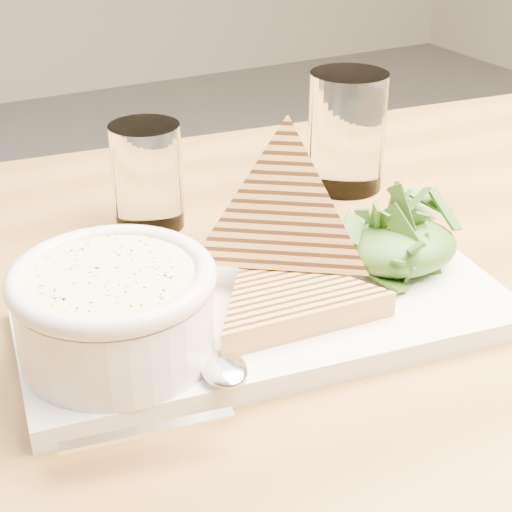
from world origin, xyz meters
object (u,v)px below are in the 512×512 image
platter (269,316)px  table_top (392,324)px  glass_far (346,131)px  soup_bowl (116,320)px  glass_near (147,176)px

platter → table_top: bearing=-9.8°
glass_far → soup_bowl: bearing=-147.8°
soup_bowl → table_top: bearing=-4.0°
platter → soup_bowl: size_ratio=2.80×
table_top → platter: (-0.10, 0.02, 0.03)m
platter → glass_far: glass_far is taller
glass_near → soup_bowl: bearing=-116.3°
glass_near → platter: bearing=-85.8°
platter → glass_far: (0.20, 0.20, 0.05)m
glass_near → glass_far: glass_far is taller
table_top → glass_near: (-0.12, 0.22, 0.07)m
table_top → glass_near: 0.26m
glass_far → table_top: bearing=-113.9°
table_top → glass_far: glass_far is taller
table_top → soup_bowl: bearing=176.0°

